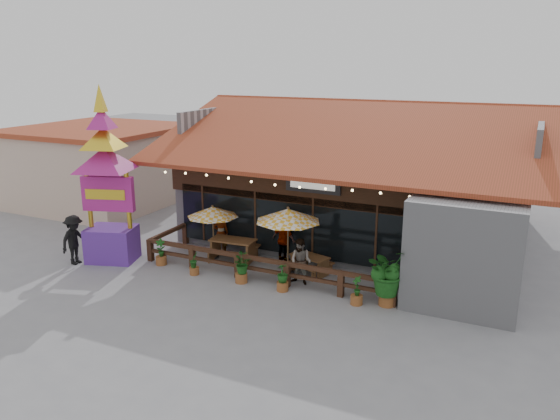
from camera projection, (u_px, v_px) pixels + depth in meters
The scene contains 19 objects.
ground at pixel (306, 284), 19.56m from camera, with size 100.00×100.00×0.00m, color gray.
restaurant_building at pixel (368, 187), 24.63m from camera, with size 15.50×14.73×6.09m.
patio_railing at pixel (247, 260), 20.10m from camera, with size 10.00×2.60×0.92m.
neighbor_building at pixel (100, 164), 30.45m from camera, with size 8.40×8.40×4.22m.
umbrella_left at pixel (213, 212), 21.68m from camera, with size 2.67×2.67×2.20m.
umbrella_right at pixel (288, 215), 19.92m from camera, with size 2.52×2.52×2.60m.
picnic_table_left at pixel (233, 246), 21.79m from camera, with size 1.90×1.67×0.86m.
picnic_table_right at pixel (310, 261), 20.43m from camera, with size 1.74×1.61×0.70m.
thai_sign_tower at pixel (105, 164), 20.86m from camera, with size 3.46×3.46×7.43m.
tropical_plant at pixel (388, 273), 17.55m from camera, with size 1.86×1.91×2.00m.
diner_a at pixel (221, 233), 22.53m from camera, with size 0.62×0.41×1.71m, color #3C2113.
diner_b at pixel (301, 262), 19.35m from camera, with size 0.81×0.63×1.68m, color #3C2113.
diner_c at pixel (284, 240), 21.54m from camera, with size 1.06×0.44×1.81m, color #3C2113.
pedestrian at pixel (74, 240), 21.26m from camera, with size 1.27×0.73×1.97m, color black.
planter_a at pixel (161, 254), 21.30m from camera, with size 0.45×0.43×1.05m.
planter_b at pixel (194, 264), 20.32m from camera, with size 0.36×0.36×0.88m.
planter_c at pixel (241, 267), 19.52m from camera, with size 0.78×0.71×1.08m.
planter_d at pixel (283, 278), 18.84m from camera, with size 0.53×0.53×1.00m.
planter_e at pixel (357, 293), 17.81m from camera, with size 0.42×0.41×0.99m.
Camera 1 is at (6.99, -16.80, 7.72)m, focal length 35.00 mm.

